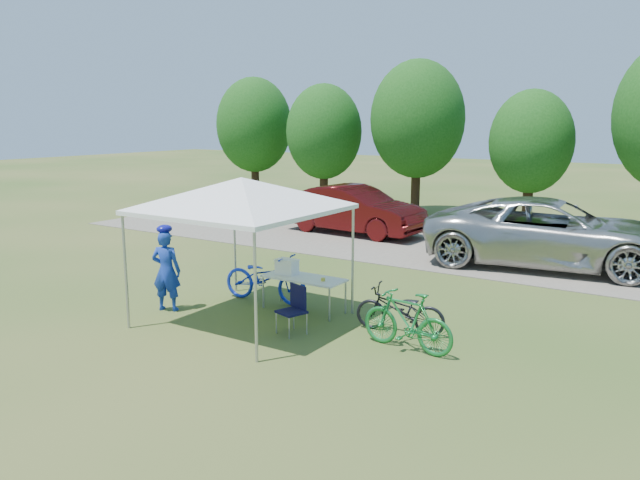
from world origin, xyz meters
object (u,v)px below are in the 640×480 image
object	(u,v)px
cooler	(287,267)
bike_blue	(266,278)
cyclist	(166,271)
sedan	(354,210)
bike_green	(407,321)
bike_dark	(400,310)
folding_chair	(295,305)
minivan	(551,233)
folding_table	(304,279)

from	to	relation	value
cooler	bike_blue	world-z (taller)	bike_blue
cyclist	sedan	distance (m)	9.44
bike_green	bike_dark	bearing A→B (deg)	-140.83
cooler	bike_blue	xyz separation A→B (m)	(-0.62, 0.09, -0.34)
bike_dark	cyclist	bearing A→B (deg)	-83.63
folding_chair	bike_dark	distance (m)	1.88
cyclist	bike_blue	world-z (taller)	cyclist
bike_green	bike_dark	distance (m)	0.83
folding_chair	cyclist	bearing A→B (deg)	-156.22
cyclist	sedan	xyz separation A→B (m)	(-1.09, 9.38, 0.00)
cyclist	minivan	distance (m)	9.75
folding_chair	minivan	bearing A→B (deg)	89.08
cooler	sedan	xyz separation A→B (m)	(-2.99, 7.91, -0.03)
folding_chair	bike_green	world-z (taller)	bike_green
folding_chair	minivan	distance (m)	8.17
folding_table	bike_green	world-z (taller)	bike_green
cyclist	bike_blue	bearing A→B (deg)	-150.75
folding_chair	sedan	world-z (taller)	sedan
folding_table	sedan	world-z (taller)	sedan
bike_green	sedan	distance (m)	10.66
folding_table	cyclist	world-z (taller)	cyclist
cyclist	sedan	world-z (taller)	cyclist
cooler	sedan	size ratio (longest dim) A/B	0.09
bike_blue	bike_dark	world-z (taller)	bike_blue
folding_chair	cooler	size ratio (longest dim) A/B	1.98
bike_blue	sedan	xyz separation A→B (m)	(-2.37, 7.82, 0.31)
cooler	bike_dark	world-z (taller)	cooler
cooler	minivan	size ratio (longest dim) A/B	0.07
bike_blue	cooler	bearing A→B (deg)	-104.89
cooler	sedan	distance (m)	8.46
bike_green	cooler	bearing A→B (deg)	-100.71
bike_dark	sedan	size ratio (longest dim) A/B	0.34
folding_table	folding_chair	world-z (taller)	folding_chair
cooler	minivan	distance (m)	7.50
cooler	minivan	world-z (taller)	minivan
folding_table	bike_dark	distance (m)	2.21
folding_table	minivan	bearing A→B (deg)	63.94
cyclist	bike_green	xyz separation A→B (m)	(4.97, 0.61, -0.31)
folding_chair	cooler	distance (m)	1.58
folding_chair	bike_dark	xyz separation A→B (m)	(1.59, 0.99, -0.07)
folding_chair	bike_green	xyz separation A→B (m)	(2.06, 0.31, -0.00)
cyclist	folding_chair	bearing A→B (deg)	164.64
bike_blue	bike_green	size ratio (longest dim) A/B	1.16
sedan	cooler	bearing A→B (deg)	-155.30
cooler	cyclist	distance (m)	2.40
bike_blue	bike_dark	xyz separation A→B (m)	(3.22, -0.25, -0.08)
cyclist	bike_dark	xyz separation A→B (m)	(4.50, 1.30, -0.38)
minivan	folding_chair	bearing A→B (deg)	153.35
cooler	bike_dark	distance (m)	2.64
bike_blue	sedan	bearing A→B (deg)	10.13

